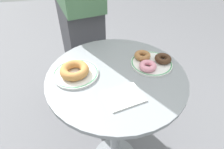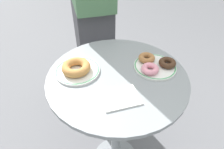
{
  "view_description": "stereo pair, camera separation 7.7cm",
  "coord_description": "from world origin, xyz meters",
  "px_view_note": "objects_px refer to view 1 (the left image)",
  "views": [
    {
      "loc": [
        -0.14,
        -0.61,
        1.29
      ],
      "look_at": [
        -0.02,
        -0.03,
        0.8
      ],
      "focal_mm": 30.04,
      "sensor_mm": 36.0,
      "label": 1
    },
    {
      "loc": [
        -0.06,
        -0.61,
        1.29
      ],
      "look_at": [
        -0.02,
        -0.03,
        0.8
      ],
      "focal_mm": 30.04,
      "sensor_mm": 36.0,
      "label": 2
    }
  ],
  "objects_px": {
    "plate_right": "(151,63)",
    "paper_napkin": "(125,96)",
    "cafe_table": "(116,109)",
    "donut_pink_frosted": "(148,66)",
    "donut_chocolate": "(163,59)",
    "donut_cinnamon": "(142,55)",
    "plate_left": "(76,73)",
    "donut_old_fashioned": "(74,70)",
    "person_figure": "(79,18)"
  },
  "relations": [
    {
      "from": "cafe_table",
      "to": "paper_napkin",
      "type": "relative_size",
      "value": 5.54
    },
    {
      "from": "donut_cinnamon",
      "to": "cafe_table",
      "type": "bearing_deg",
      "value": -150.04
    },
    {
      "from": "cafe_table",
      "to": "donut_old_fashioned",
      "type": "height_order",
      "value": "donut_old_fashioned"
    },
    {
      "from": "donut_pink_frosted",
      "to": "person_figure",
      "type": "xyz_separation_m",
      "value": [
        -0.26,
        0.59,
        -0.01
      ]
    },
    {
      "from": "person_figure",
      "to": "plate_right",
      "type": "bearing_deg",
      "value": -61.6
    },
    {
      "from": "plate_left",
      "to": "paper_napkin",
      "type": "height_order",
      "value": "plate_left"
    },
    {
      "from": "plate_left",
      "to": "person_figure",
      "type": "height_order",
      "value": "person_figure"
    },
    {
      "from": "plate_right",
      "to": "paper_napkin",
      "type": "distance_m",
      "value": 0.24
    },
    {
      "from": "plate_left",
      "to": "donut_old_fashioned",
      "type": "height_order",
      "value": "donut_old_fashioned"
    },
    {
      "from": "plate_left",
      "to": "paper_napkin",
      "type": "bearing_deg",
      "value": -43.65
    },
    {
      "from": "donut_old_fashioned",
      "to": "paper_napkin",
      "type": "distance_m",
      "value": 0.24
    },
    {
      "from": "donut_old_fashioned",
      "to": "donut_chocolate",
      "type": "bearing_deg",
      "value": 2.09
    },
    {
      "from": "donut_pink_frosted",
      "to": "donut_chocolate",
      "type": "bearing_deg",
      "value": 26.52
    },
    {
      "from": "plate_right",
      "to": "donut_pink_frosted",
      "type": "distance_m",
      "value": 0.06
    },
    {
      "from": "donut_old_fashioned",
      "to": "donut_cinnamon",
      "type": "distance_m",
      "value": 0.32
    },
    {
      "from": "donut_cinnamon",
      "to": "person_figure",
      "type": "xyz_separation_m",
      "value": [
        -0.27,
        0.51,
        -0.01
      ]
    },
    {
      "from": "plate_left",
      "to": "donut_chocolate",
      "type": "xyz_separation_m",
      "value": [
        0.4,
        0.01,
        0.02
      ]
    },
    {
      "from": "donut_old_fashioned",
      "to": "donut_chocolate",
      "type": "xyz_separation_m",
      "value": [
        0.4,
        0.01,
        -0.0
      ]
    },
    {
      "from": "cafe_table",
      "to": "plate_left",
      "type": "relative_size",
      "value": 3.98
    },
    {
      "from": "plate_right",
      "to": "donut_pink_frosted",
      "type": "relative_size",
      "value": 2.49
    },
    {
      "from": "cafe_table",
      "to": "donut_old_fashioned",
      "type": "bearing_deg",
      "value": 172.2
    },
    {
      "from": "donut_chocolate",
      "to": "donut_pink_frosted",
      "type": "distance_m",
      "value": 0.1
    },
    {
      "from": "cafe_table",
      "to": "person_figure",
      "type": "distance_m",
      "value": 0.65
    },
    {
      "from": "donut_old_fashioned",
      "to": "donut_chocolate",
      "type": "distance_m",
      "value": 0.4
    },
    {
      "from": "plate_right",
      "to": "donut_cinnamon",
      "type": "bearing_deg",
      "value": 125.31
    },
    {
      "from": "paper_napkin",
      "to": "person_figure",
      "type": "distance_m",
      "value": 0.74
    },
    {
      "from": "donut_chocolate",
      "to": "donut_cinnamon",
      "type": "xyz_separation_m",
      "value": [
        -0.08,
        0.04,
        0.0
      ]
    },
    {
      "from": "cafe_table",
      "to": "paper_napkin",
      "type": "height_order",
      "value": "paper_napkin"
    },
    {
      "from": "plate_left",
      "to": "plate_right",
      "type": "height_order",
      "value": "same"
    },
    {
      "from": "donut_chocolate",
      "to": "plate_right",
      "type": "bearing_deg",
      "value": -179.03
    },
    {
      "from": "plate_left",
      "to": "person_figure",
      "type": "bearing_deg",
      "value": 85.23
    },
    {
      "from": "plate_left",
      "to": "donut_chocolate",
      "type": "bearing_deg",
      "value": 1.31
    },
    {
      "from": "plate_left",
      "to": "donut_old_fashioned",
      "type": "bearing_deg",
      "value": -119.09
    },
    {
      "from": "cafe_table",
      "to": "donut_cinnamon",
      "type": "relative_size",
      "value": 10.21
    },
    {
      "from": "cafe_table",
      "to": "donut_cinnamon",
      "type": "distance_m",
      "value": 0.31
    },
    {
      "from": "cafe_table",
      "to": "donut_chocolate",
      "type": "height_order",
      "value": "donut_chocolate"
    },
    {
      "from": "person_figure",
      "to": "donut_old_fashioned",
      "type": "bearing_deg",
      "value": -95.03
    },
    {
      "from": "donut_cinnamon",
      "to": "plate_right",
      "type": "bearing_deg",
      "value": -54.69
    },
    {
      "from": "donut_old_fashioned",
      "to": "donut_chocolate",
      "type": "relative_size",
      "value": 1.62
    },
    {
      "from": "cafe_table",
      "to": "plate_right",
      "type": "distance_m",
      "value": 0.3
    },
    {
      "from": "donut_chocolate",
      "to": "donut_pink_frosted",
      "type": "bearing_deg",
      "value": -153.48
    },
    {
      "from": "cafe_table",
      "to": "donut_cinnamon",
      "type": "bearing_deg",
      "value": 29.96
    },
    {
      "from": "donut_cinnamon",
      "to": "person_figure",
      "type": "relative_size",
      "value": 0.05
    },
    {
      "from": "cafe_table",
      "to": "plate_left",
      "type": "bearing_deg",
      "value": 170.25
    },
    {
      "from": "donut_old_fashioned",
      "to": "paper_napkin",
      "type": "bearing_deg",
      "value": -42.19
    },
    {
      "from": "cafe_table",
      "to": "donut_pink_frosted",
      "type": "xyz_separation_m",
      "value": [
        0.14,
        -0.0,
        0.26
      ]
    },
    {
      "from": "donut_cinnamon",
      "to": "paper_napkin",
      "type": "relative_size",
      "value": 0.54
    },
    {
      "from": "plate_right",
      "to": "donut_old_fashioned",
      "type": "xyz_separation_m",
      "value": [
        -0.35,
        -0.01,
        0.02
      ]
    },
    {
      "from": "cafe_table",
      "to": "paper_napkin",
      "type": "bearing_deg",
      "value": -88.6
    },
    {
      "from": "cafe_table",
      "to": "plate_right",
      "type": "relative_size",
      "value": 4.09
    }
  ]
}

